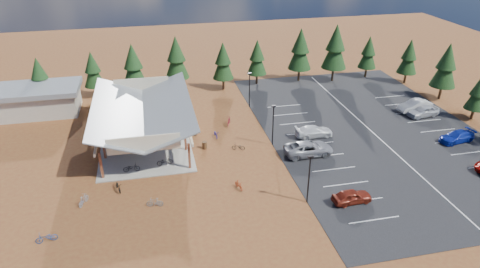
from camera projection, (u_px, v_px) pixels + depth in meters
The scene contains 44 objects.
ground at pixel (235, 157), 49.24m from camera, with size 140.00×140.00×0.00m, color brown.
asphalt_lot at pixel (370, 130), 55.38m from camera, with size 27.00×44.00×0.04m, color black.
concrete_pad at pixel (146, 138), 53.40m from camera, with size 10.60×18.60×0.10m, color gray.
bike_pavilion at pixel (143, 110), 51.69m from camera, with size 11.65×19.40×4.97m.
outbuilding at pixel (40, 100), 59.41m from camera, with size 11.00×7.00×3.90m.
lamp_post_0 at pixel (309, 176), 40.14m from camera, with size 0.50×0.25×5.14m.
lamp_post_1 at pixel (273, 122), 50.59m from camera, with size 0.50×0.25×5.14m.
lamp_post_2 at pixel (249, 87), 61.04m from camera, with size 0.50×0.25×5.14m.
trash_bin_0 at pixel (205, 145), 50.85m from camera, with size 0.60×0.60×0.90m, color #4B321A.
trash_bin_1 at pixel (195, 132), 53.99m from camera, with size 0.60×0.60×0.90m, color #4B321A.
pine_0 at pixel (39, 76), 61.16m from camera, with size 3.06×3.06×7.13m.
pine_1 at pixel (93, 70), 63.96m from camera, with size 3.03×3.03×7.06m.
pine_2 at pixel (133, 65), 63.12m from camera, with size 3.61×3.61×8.41m.
pine_3 at pixel (176, 58), 65.97m from camera, with size 3.72×3.72×8.67m.
pine_4 at pixel (223, 61), 66.58m from camera, with size 3.28×3.28×7.63m.
pine_5 at pixel (257, 57), 68.81m from camera, with size 3.16×3.16×7.37m.
pine_6 at pixel (300, 49), 69.75m from camera, with size 3.81×3.81×8.88m.
pine_7 at pixel (335, 47), 69.56m from camera, with size 4.09×4.09×9.52m.
pine_8 at pixel (368, 52), 71.94m from camera, with size 3.06×3.06×7.12m.
pine_11 at pixel (478, 93), 56.84m from camera, with size 2.68×2.68×6.24m.
pine_12 at pixel (446, 65), 62.64m from camera, with size 3.70×3.70×8.62m.
pine_13 at pixel (409, 57), 69.25m from camera, with size 3.16×3.16×7.35m.
bike_0 at pixel (131, 168), 46.07m from camera, with size 0.61×1.75×0.92m, color black.
bike_1 at pixel (128, 139), 51.81m from camera, with size 0.51×1.82×1.09m, color #9899A0.
bike_2 at pixel (127, 130), 54.07m from camera, with size 0.64×1.83×0.96m, color navy.
bike_3 at pixel (118, 114), 58.51m from camera, with size 0.49×1.72×1.03m, color maroon.
bike_4 at pixel (165, 161), 47.30m from camera, with size 0.61×1.74×0.91m, color black.
bike_5 at pixel (165, 139), 51.92m from camera, with size 0.51×1.79×1.07m, color gray.
bike_6 at pixel (157, 128), 54.58m from camera, with size 0.67×1.92×1.01m, color #13158C.
bike_7 at pixel (170, 112), 59.14m from camera, with size 0.50×1.77×1.06m, color maroon.
bike_8 at pixel (118, 186), 43.03m from camera, with size 0.63×1.80×0.95m, color black.
bike_9 at pixel (83, 200), 40.89m from camera, with size 0.48×1.71×1.03m, color gray.
bike_10 at pixel (46, 238), 36.15m from camera, with size 0.62×1.78×0.93m, color navy.
bike_11 at pixel (239, 185), 43.29m from camera, with size 0.43×1.51×0.91m, color #9E250A.
bike_13 at pixel (155, 202), 40.60m from camera, with size 0.45×1.60×0.96m, color gray.
bike_14 at pixel (216, 134), 53.50m from camera, with size 0.56×1.61×0.85m, color navy.
bike_15 at pixel (229, 121), 56.62m from camera, with size 0.50×1.77×1.06m, color maroon.
bike_16 at pixel (238, 147), 50.54m from camera, with size 0.54×1.54×0.81m, color black.
car_0 at pixel (352, 196), 41.08m from camera, with size 1.56×3.88×1.32m, color maroon.
car_2 at pixel (309, 148), 49.31m from camera, with size 2.64×5.72×1.59m, color gray.
car_3 at pixel (314, 131), 53.49m from camera, with size 1.94×4.76×1.38m, color white.
car_7 at pixel (457, 137), 52.24m from camera, with size 1.87×4.60×1.33m, color #10249F.
car_8 at pixel (423, 111), 58.87m from camera, with size 1.83×4.54×1.55m, color #B1B2B8.
car_9 at pixel (415, 106), 60.42m from camera, with size 1.73×4.97×1.64m, color silver.
Camera 1 is at (-8.63, -41.82, 24.67)m, focal length 32.00 mm.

